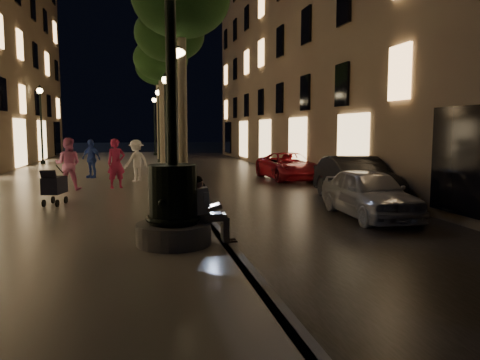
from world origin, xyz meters
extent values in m
plane|color=black|center=(0.00, 15.00, 0.00)|extent=(120.00, 120.00, 0.00)
cube|color=black|center=(3.00, 15.00, 0.01)|extent=(6.00, 45.00, 0.02)
cube|color=slate|center=(-4.00, 15.00, 0.10)|extent=(8.00, 45.00, 0.20)
cube|color=#59595B|center=(0.00, 15.00, 0.10)|extent=(0.25, 45.00, 0.20)
cube|color=brown|center=(10.00, 18.00, 7.50)|extent=(8.00, 36.00, 15.00)
cylinder|color=#59595B|center=(-1.00, 2.00, 0.40)|extent=(1.40, 1.40, 0.40)
cylinder|color=black|center=(-1.00, 2.00, 1.15)|extent=(0.90, 0.90, 1.10)
torus|color=black|center=(-1.00, 2.00, 0.70)|extent=(1.04, 1.04, 0.10)
torus|color=black|center=(-1.00, 2.00, 1.55)|extent=(0.89, 0.89, 0.09)
cylinder|color=black|center=(-1.00, 2.00, 3.30)|extent=(0.20, 0.20, 3.20)
cube|color=#9C8F6F|center=(-0.45, 2.00, 0.68)|extent=(0.34, 0.22, 0.17)
cube|color=silver|center=(-0.51, 2.00, 1.00)|extent=(0.42, 0.24, 0.53)
sphere|color=tan|center=(-0.53, 2.00, 1.35)|extent=(0.20, 0.20, 0.20)
sphere|color=black|center=(-0.54, 2.00, 1.39)|extent=(0.20, 0.20, 0.20)
cube|color=#9C8F6F|center=(-0.23, 1.92, 0.68)|extent=(0.43, 0.12, 0.13)
cube|color=#9C8F6F|center=(-0.23, 2.08, 0.68)|extent=(0.43, 0.12, 0.13)
cube|color=#9C8F6F|center=(-0.02, 1.92, 0.44)|extent=(0.12, 0.11, 0.48)
cube|color=#9C8F6F|center=(-0.02, 2.08, 0.44)|extent=(0.12, 0.11, 0.48)
cube|color=black|center=(0.07, 1.92, 0.21)|extent=(0.24, 0.09, 0.03)
cube|color=black|center=(0.07, 2.08, 0.21)|extent=(0.24, 0.09, 0.03)
cube|color=black|center=(-0.21, 2.00, 0.76)|extent=(0.22, 0.31, 0.02)
cube|color=black|center=(-0.36, 2.00, 0.86)|extent=(0.08, 0.31, 0.20)
cube|color=#B2DDFF|center=(-0.34, 2.00, 0.86)|extent=(0.06, 0.28, 0.17)
cylinder|color=#6B604C|center=(-0.25, 8.00, 2.70)|extent=(0.28, 0.28, 5.00)
cylinder|color=#6B604C|center=(-0.20, 14.00, 2.75)|extent=(0.28, 0.28, 5.10)
ellipsoid|color=black|center=(-0.20, 14.00, 6.40)|extent=(3.00, 3.00, 2.40)
cylinder|color=#6B604C|center=(-0.30, 20.00, 2.65)|extent=(0.28, 0.28, 4.90)
ellipsoid|color=black|center=(-0.30, 20.00, 6.20)|extent=(3.00, 3.00, 2.40)
cylinder|color=#6B604C|center=(-0.22, 26.00, 2.80)|extent=(0.28, 0.28, 5.20)
ellipsoid|color=black|center=(-0.22, 26.00, 6.50)|extent=(3.00, 3.00, 2.40)
cylinder|color=black|center=(-0.30, 8.00, 0.30)|extent=(0.28, 0.28, 0.20)
cylinder|color=black|center=(-0.30, 8.00, 2.40)|extent=(0.12, 0.12, 4.40)
sphere|color=#FFD88C|center=(-0.30, 8.00, 4.65)|extent=(0.36, 0.36, 0.36)
cone|color=black|center=(-0.30, 8.00, 4.90)|extent=(0.30, 0.30, 0.22)
cylinder|color=black|center=(-0.30, 16.00, 0.30)|extent=(0.28, 0.28, 0.20)
cylinder|color=black|center=(-0.30, 16.00, 2.40)|extent=(0.12, 0.12, 4.40)
sphere|color=#FFD88C|center=(-0.30, 16.00, 4.65)|extent=(0.36, 0.36, 0.36)
cone|color=black|center=(-0.30, 16.00, 4.90)|extent=(0.30, 0.30, 0.22)
cylinder|color=black|center=(-0.30, 24.00, 0.30)|extent=(0.28, 0.28, 0.20)
cylinder|color=black|center=(-0.30, 24.00, 2.40)|extent=(0.12, 0.12, 4.40)
sphere|color=#FFD88C|center=(-0.30, 24.00, 4.65)|extent=(0.36, 0.36, 0.36)
cone|color=black|center=(-0.30, 24.00, 4.90)|extent=(0.30, 0.30, 0.22)
cylinder|color=black|center=(-0.30, 32.00, 0.30)|extent=(0.28, 0.28, 0.20)
cylinder|color=black|center=(-0.30, 32.00, 2.40)|extent=(0.12, 0.12, 4.40)
sphere|color=#FFD88C|center=(-0.30, 32.00, 4.65)|extent=(0.36, 0.36, 0.36)
cone|color=black|center=(-0.30, 32.00, 4.90)|extent=(0.30, 0.30, 0.22)
cylinder|color=black|center=(-7.40, 24.00, 0.30)|extent=(0.28, 0.28, 0.20)
cylinder|color=black|center=(-7.40, 24.00, 2.40)|extent=(0.12, 0.12, 4.40)
sphere|color=#FFD88C|center=(-7.40, 24.00, 4.65)|extent=(0.36, 0.36, 0.36)
cone|color=black|center=(-7.40, 24.00, 4.90)|extent=(0.30, 0.30, 0.22)
cube|color=black|center=(-3.96, 7.24, 0.77)|extent=(0.63, 0.86, 0.47)
cube|color=black|center=(-4.04, 6.88, 1.08)|extent=(0.45, 0.27, 0.30)
cylinder|color=black|center=(-4.21, 6.97, 0.30)|extent=(0.09, 0.21, 0.21)
cylinder|color=black|center=(-3.85, 6.89, 0.30)|extent=(0.09, 0.21, 0.21)
cylinder|color=black|center=(-4.07, 7.58, 0.30)|extent=(0.09, 0.21, 0.21)
cylinder|color=black|center=(-3.71, 7.50, 0.30)|extent=(0.09, 0.21, 0.21)
cylinder|color=black|center=(-3.87, 7.64, 1.19)|extent=(0.14, 0.46, 0.29)
imported|color=#B8BAC1|center=(4.36, 4.63, 0.66)|extent=(1.71, 3.91, 1.31)
imported|color=black|center=(5.20, 7.16, 0.73)|extent=(1.93, 4.57, 1.47)
imported|color=maroon|center=(5.20, 14.04, 0.62)|extent=(2.25, 4.57, 1.25)
imported|color=#B5244E|center=(-2.42, 10.82, 1.10)|extent=(0.77, 0.64, 1.80)
imported|color=pink|center=(-4.05, 10.64, 1.12)|extent=(0.97, 0.80, 1.84)
imported|color=white|center=(-1.72, 12.94, 1.05)|extent=(1.26, 1.16, 1.71)
imported|color=#283F95|center=(-3.67, 14.75, 1.05)|extent=(1.04, 0.94, 1.69)
imported|color=black|center=(-0.40, 7.63, 0.63)|extent=(1.65, 0.58, 0.87)
camera|label=1|loc=(-1.61, -6.67, 2.36)|focal=35.00mm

